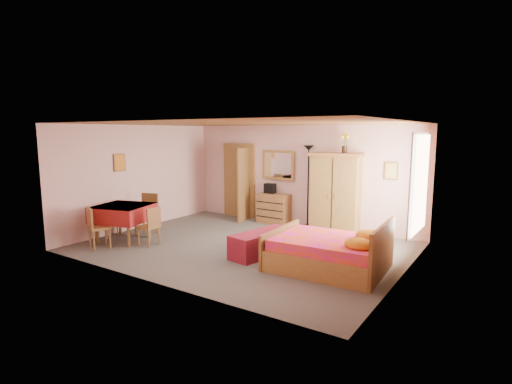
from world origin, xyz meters
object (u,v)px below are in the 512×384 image
Objects in this scene: floor_lamp at (308,187)px; chair_west at (106,218)px; chair_east at (149,226)px; bench at (262,243)px; chest_of_drawers at (274,209)px; sunflower_vase at (345,143)px; bed at (328,243)px; dining_table at (124,223)px; wardrobe at (336,193)px; stereo at (270,188)px; chair_north at (146,214)px; chair_south at (99,227)px; wall_mirror at (278,165)px.

floor_lamp is 2.38× the size of chair_west.
bench is at bearing -74.07° from chair_east.
sunflower_vase is (1.93, -0.01, 1.77)m from chest_of_drawers.
bed is at bearing -80.67° from chair_east.
chair_west is (-0.63, 0.01, 0.04)m from dining_table.
chest_of_drawers is at bearing 174.00° from wardrobe.
chest_of_drawers is 1.84m from wardrobe.
wardrobe is 2.19× the size of chair_west.
sunflower_vase is 0.53× the size of chair_west.
bench is (1.24, -2.52, -0.16)m from chest_of_drawers.
sunflower_vase is 0.23× the size of bed.
chair_east is at bearing 5.12° from dining_table.
dining_table is at bearing -117.72° from stereo.
sunflower_vase is at bearing -45.00° from chair_east.
sunflower_vase reaches higher than dining_table.
bed is 3.90m from chair_east.
bed is (0.72, -2.54, -1.71)m from sunflower_vase.
stereo reaches higher than chest_of_drawers.
floor_lamp is 3.23m from bed.
sunflower_vase is at bearing 120.57° from chair_west.
floor_lamp is at bearing 164.07° from wardrobe.
bench is at bearing -106.41° from wardrobe.
sunflower_vase is 0.48× the size of chair_north.
stereo is at bearing 166.39° from chest_of_drawers.
chair_south is (0.03, -0.65, 0.03)m from dining_table.
chair_west is (-0.66, 0.66, 0.00)m from chair_south.
sunflower_vase reaches higher than wall_mirror.
chair_north is at bearing -120.68° from wall_mirror.
chair_south is at bearing -114.60° from chest_of_drawers.
chair_north is 0.98m from chair_east.
bench is (-0.51, -2.49, -0.73)m from wardrobe.
floor_lamp is 1.90× the size of dining_table.
floor_lamp is 2.78m from bench.
chair_north reaches higher than chair_west.
chest_of_drawers is 2.62m from sunflower_vase.
chair_east is at bearing -162.69° from bench.
chair_north reaches higher than bench.
wall_mirror is 1.13× the size of chair_west.
wardrobe reaches higher than stereo.
bed is at bearing 38.77° from chair_south.
wardrobe is (1.89, -0.07, 0.04)m from stereo.
floor_lamp reaches higher than stereo.
floor_lamp reaches higher than wardrobe.
chair_east is (-2.93, -3.24, -0.55)m from wardrobe.
bench is at bearing -63.11° from chest_of_drawers.
bed is 5.26m from chair_west.
chair_east is (0.74, 0.07, 0.01)m from dining_table.
chair_south is 0.93m from chair_west.
bed is 2.39× the size of chair_east.
wardrobe is at bearing -11.06° from floor_lamp.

